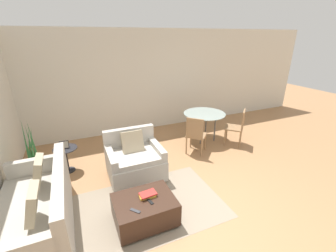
% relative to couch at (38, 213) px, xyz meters
% --- Properties ---
extents(ground_plane, '(20.00, 20.00, 0.00)m').
position_rel_couch_xyz_m(ground_plane, '(2.16, -0.73, -0.31)').
color(ground_plane, '#A3754C').
extents(wall_back, '(12.00, 0.06, 2.75)m').
position_rel_couch_xyz_m(wall_back, '(2.16, 3.04, 1.06)').
color(wall_back, beige).
rests_on(wall_back, ground_plane).
extents(area_rug, '(2.46, 1.54, 0.01)m').
position_rel_couch_xyz_m(area_rug, '(1.48, -0.15, -0.31)').
color(area_rug, gray).
rests_on(area_rug, ground_plane).
extents(couch, '(0.92, 1.87, 0.93)m').
position_rel_couch_xyz_m(couch, '(0.00, 0.00, 0.00)').
color(couch, '#B2ADA3').
rests_on(couch, ground_plane).
extents(armchair, '(1.00, 0.89, 0.92)m').
position_rel_couch_xyz_m(armchair, '(1.57, 0.76, 0.05)').
color(armchair, '#B2ADA3').
rests_on(armchair, ground_plane).
extents(ottoman, '(0.86, 0.67, 0.39)m').
position_rel_couch_xyz_m(ottoman, '(1.38, -0.41, -0.10)').
color(ottoman, '#382319').
rests_on(ottoman, ground_plane).
extents(book_stack, '(0.26, 0.18, 0.05)m').
position_rel_couch_xyz_m(book_stack, '(1.45, -0.37, 0.11)').
color(book_stack, gold).
rests_on(book_stack, ottoman).
extents(tv_remote_primary, '(0.08, 0.16, 0.01)m').
position_rel_couch_xyz_m(tv_remote_primary, '(1.44, -0.48, 0.09)').
color(tv_remote_primary, black).
rests_on(tv_remote_primary, ottoman).
extents(tv_remote_secondary, '(0.13, 0.14, 0.01)m').
position_rel_couch_xyz_m(tv_remote_secondary, '(1.20, -0.58, 0.09)').
color(tv_remote_secondary, '#333338').
rests_on(tv_remote_secondary, ottoman).
extents(potted_plant, '(0.37, 0.37, 1.23)m').
position_rel_couch_xyz_m(potted_plant, '(-0.14, 1.41, -0.04)').
color(potted_plant, brown).
rests_on(potted_plant, ground_plane).
extents(side_table, '(0.45, 0.45, 0.51)m').
position_rel_couch_xyz_m(side_table, '(0.38, 1.49, 0.05)').
color(side_table, black).
rests_on(side_table, ground_plane).
extents(picture_frame, '(0.17, 0.06, 0.15)m').
position_rel_couch_xyz_m(picture_frame, '(0.38, 1.49, 0.28)').
color(picture_frame, black).
rests_on(picture_frame, side_table).
extents(dining_table, '(1.06, 1.06, 0.72)m').
position_rel_couch_xyz_m(dining_table, '(3.70, 1.69, 0.33)').
color(dining_table, '#8C9E99').
rests_on(dining_table, ground_plane).
extents(dining_chair_near_left, '(0.59, 0.59, 0.90)m').
position_rel_couch_xyz_m(dining_chair_near_left, '(3.10, 1.09, 0.21)').
color(dining_chair_near_left, '#93704C').
rests_on(dining_chair_near_left, ground_plane).
extents(dining_chair_near_right, '(0.59, 0.59, 0.90)m').
position_rel_couch_xyz_m(dining_chair_near_right, '(4.30, 1.09, 0.21)').
color(dining_chair_near_right, '#93704C').
rests_on(dining_chair_near_right, ground_plane).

